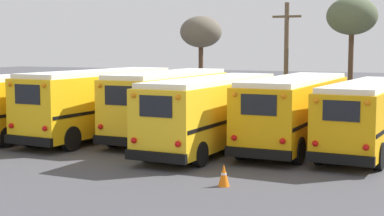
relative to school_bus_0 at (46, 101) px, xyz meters
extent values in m
plane|color=#424247|center=(7.78, 0.49, -1.67)|extent=(160.00, 160.00, 0.00)
cube|color=#EAAA0F|center=(0.00, 0.02, -0.07)|extent=(3.06, 10.50, 2.55)
cube|color=white|center=(0.00, 0.02, 1.31)|extent=(2.84, 10.08, 0.20)
cube|color=black|center=(-1.24, 0.09, -0.26)|extent=(0.62, 10.15, 0.14)
cube|color=black|center=(1.24, -0.05, -0.26)|extent=(0.62, 10.15, 0.14)
cylinder|color=black|center=(-0.92, 3.97, -1.21)|extent=(0.33, 0.95, 0.94)
cylinder|color=black|center=(1.38, 3.83, -1.21)|extent=(0.33, 0.95, 0.94)
cylinder|color=black|center=(0.92, -3.93, -1.21)|extent=(0.33, 0.95, 0.94)
cube|color=yellow|center=(3.11, 0.14, 0.05)|extent=(2.95, 9.87, 2.71)
cube|color=white|center=(3.11, 0.14, 1.51)|extent=(2.73, 9.47, 0.20)
cube|color=black|center=(2.86, -4.77, -1.12)|extent=(2.51, 0.33, 0.36)
cube|color=black|center=(2.86, -4.75, 0.80)|extent=(1.35, 0.10, 0.81)
sphere|color=red|center=(1.94, -4.73, -0.55)|extent=(0.22, 0.22, 0.22)
sphere|color=orange|center=(1.94, -4.73, 1.19)|extent=(0.18, 0.18, 0.18)
sphere|color=red|center=(3.78, -4.83, -0.55)|extent=(0.22, 0.22, 0.22)
sphere|color=orange|center=(3.78, -4.83, 1.19)|extent=(0.18, 0.18, 0.18)
cube|color=black|center=(1.87, 0.21, -0.15)|extent=(0.51, 9.55, 0.14)
cube|color=black|center=(4.35, 0.08, -0.15)|extent=(0.51, 9.55, 0.14)
cylinder|color=black|center=(2.15, 3.78, -1.14)|extent=(0.33, 1.08, 1.07)
cylinder|color=black|center=(4.44, 3.66, -1.14)|extent=(0.33, 1.08, 1.07)
cylinder|color=black|center=(1.78, -3.37, -1.14)|extent=(0.33, 1.08, 1.07)
cylinder|color=black|center=(4.07, -3.49, -1.14)|extent=(0.33, 1.08, 1.07)
cube|color=yellow|center=(6.22, 1.49, 0.02)|extent=(2.41, 9.36, 2.67)
cube|color=white|center=(6.22, 1.49, 1.45)|extent=(2.22, 8.99, 0.20)
cube|color=black|center=(6.26, -3.22, -1.13)|extent=(2.37, 0.22, 0.36)
cube|color=black|center=(6.26, -3.20, 0.75)|extent=(1.28, 0.04, 0.80)
sphere|color=red|center=(5.39, -3.24, -0.58)|extent=(0.22, 0.22, 0.22)
sphere|color=orange|center=(5.39, -3.24, 1.13)|extent=(0.18, 0.18, 0.18)
sphere|color=red|center=(7.14, -3.22, -0.58)|extent=(0.22, 0.22, 0.22)
sphere|color=orange|center=(7.14, -3.22, 1.13)|extent=(0.18, 0.18, 0.18)
cube|color=black|center=(5.05, 1.48, -0.18)|extent=(0.11, 9.16, 0.14)
cube|color=black|center=(7.39, 1.50, -0.18)|extent=(0.11, 9.16, 0.14)
cylinder|color=black|center=(5.11, 4.85, -1.16)|extent=(0.29, 1.03, 1.03)
cylinder|color=black|center=(7.27, 4.87, -1.16)|extent=(0.29, 1.03, 1.03)
cylinder|color=black|center=(5.17, -1.89, -1.16)|extent=(0.29, 1.03, 1.03)
cylinder|color=black|center=(7.33, -1.87, -1.16)|extent=(0.29, 1.03, 1.03)
cube|color=yellow|center=(9.33, -0.42, -0.06)|extent=(2.59, 10.10, 2.56)
cube|color=white|center=(9.33, -0.42, 1.32)|extent=(2.39, 9.70, 0.20)
cube|color=black|center=(9.24, -5.49, -1.16)|extent=(2.45, 0.25, 0.36)
cube|color=black|center=(9.24, -5.46, 0.64)|extent=(1.32, 0.05, 0.77)
sphere|color=red|center=(8.34, -5.48, -0.64)|extent=(0.22, 0.22, 0.22)
sphere|color=orange|center=(8.34, -5.48, 1.00)|extent=(0.18, 0.18, 0.18)
sphere|color=red|center=(10.14, -5.52, -0.64)|extent=(0.22, 0.22, 0.22)
sphere|color=orange|center=(10.14, -5.52, 1.00)|extent=(0.18, 0.18, 0.18)
cube|color=black|center=(8.12, -0.40, -0.25)|extent=(0.21, 9.86, 0.14)
cube|color=black|center=(10.54, -0.44, -0.25)|extent=(0.21, 9.86, 0.14)
cylinder|color=black|center=(8.28, 3.33, -1.20)|extent=(0.30, 0.95, 0.95)
cylinder|color=black|center=(10.52, 3.29, -1.20)|extent=(0.30, 0.95, 0.95)
cylinder|color=black|center=(8.14, -4.13, -1.20)|extent=(0.30, 0.95, 0.95)
cylinder|color=black|center=(10.38, -4.17, -1.20)|extent=(0.30, 0.95, 0.95)
cube|color=#E5A00C|center=(12.44, 1.56, -0.04)|extent=(2.55, 10.12, 2.53)
cube|color=white|center=(12.44, 1.56, 1.32)|extent=(2.35, 9.71, 0.20)
cube|color=black|center=(12.40, -3.52, -1.13)|extent=(2.52, 0.22, 0.36)
cube|color=black|center=(12.40, -3.50, 0.65)|extent=(1.36, 0.04, 0.76)
sphere|color=red|center=(11.48, -3.53, -0.61)|extent=(0.22, 0.22, 0.22)
sphere|color=orange|center=(11.48, -3.53, 1.00)|extent=(0.18, 0.18, 0.18)
sphere|color=red|center=(13.33, -3.54, -0.61)|extent=(0.22, 0.22, 0.22)
sphere|color=orange|center=(13.33, -3.54, 1.00)|extent=(0.18, 0.18, 0.18)
cube|color=black|center=(11.19, 1.57, -0.23)|extent=(0.10, 9.89, 0.14)
cube|color=black|center=(13.69, 1.56, -0.23)|extent=(0.10, 9.89, 0.14)
cylinder|color=black|center=(11.31, 5.32, -1.15)|extent=(0.29, 1.05, 1.05)
cylinder|color=black|center=(13.63, 5.30, -1.15)|extent=(0.29, 1.05, 1.05)
cylinder|color=black|center=(11.26, -2.18, -1.15)|extent=(0.29, 1.05, 1.05)
cylinder|color=black|center=(13.57, -2.19, -1.15)|extent=(0.29, 1.05, 1.05)
cube|color=#E5A00C|center=(15.55, 1.59, -0.12)|extent=(2.81, 9.79, 2.40)
cube|color=white|center=(15.55, 1.59, 1.18)|extent=(2.61, 9.39, 0.20)
cube|color=black|center=(15.31, -3.29, -1.14)|extent=(2.39, 0.32, 0.36)
cube|color=black|center=(15.31, -3.26, 0.54)|extent=(1.29, 0.09, 0.72)
sphere|color=red|center=(14.43, -3.26, -0.66)|extent=(0.22, 0.22, 0.22)
sphere|color=orange|center=(14.43, -3.26, 0.86)|extent=(0.18, 0.18, 0.18)
sphere|color=red|center=(16.19, -3.34, -0.66)|extent=(0.22, 0.22, 0.22)
sphere|color=orange|center=(16.19, -3.34, 0.86)|extent=(0.18, 0.18, 0.18)
cube|color=black|center=(14.37, 1.65, -0.30)|extent=(0.49, 9.48, 0.14)
cylinder|color=black|center=(14.64, 5.18, -1.17)|extent=(0.33, 1.03, 1.01)
cylinder|color=black|center=(14.29, -1.90, -1.17)|extent=(0.33, 1.03, 1.01)
cylinder|color=black|center=(16.46, -2.00, -1.17)|extent=(0.33, 1.03, 1.01)
cylinder|color=brown|center=(9.06, 11.75, 1.88)|extent=(0.28, 0.28, 7.12)
cube|color=brown|center=(9.06, 11.75, 4.59)|extent=(1.80, 0.14, 0.14)
cylinder|color=#473323|center=(1.32, 16.15, 0.66)|extent=(0.35, 0.35, 4.67)
ellipsoid|color=#5B5447|center=(1.32, 16.15, 3.85)|extent=(3.08, 3.08, 2.31)
cylinder|color=#473323|center=(12.57, 14.04, 1.06)|extent=(0.32, 0.32, 5.46)
ellipsoid|color=#4C563D|center=(12.57, 14.04, 4.66)|extent=(3.15, 3.15, 2.36)
cylinder|color=#939399|center=(-4.00, 8.54, -0.97)|extent=(0.06, 0.06, 1.40)
cylinder|color=#939399|center=(-1.38, 8.54, -0.97)|extent=(0.06, 0.06, 1.40)
cylinder|color=#939399|center=(1.23, 8.54, -0.97)|extent=(0.06, 0.06, 1.40)
cylinder|color=#939399|center=(3.85, 8.54, -0.97)|extent=(0.06, 0.06, 1.40)
cylinder|color=#939399|center=(6.47, 8.54, -0.97)|extent=(0.06, 0.06, 1.40)
cylinder|color=#939399|center=(9.08, 8.54, -0.97)|extent=(0.06, 0.06, 1.40)
cylinder|color=#939399|center=(11.70, 8.54, -0.97)|extent=(0.06, 0.06, 1.40)
cylinder|color=#939399|center=(14.32, 8.54, -0.97)|extent=(0.06, 0.06, 1.40)
cylinder|color=#939399|center=(7.78, 8.54, -0.27)|extent=(23.55, 0.04, 0.04)
cone|color=orange|center=(12.32, -6.63, -1.31)|extent=(0.36, 0.36, 0.72)
cylinder|color=white|center=(12.32, -6.63, -1.28)|extent=(0.17, 0.17, 0.07)
camera|label=1|loc=(19.14, -23.67, 2.75)|focal=55.00mm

